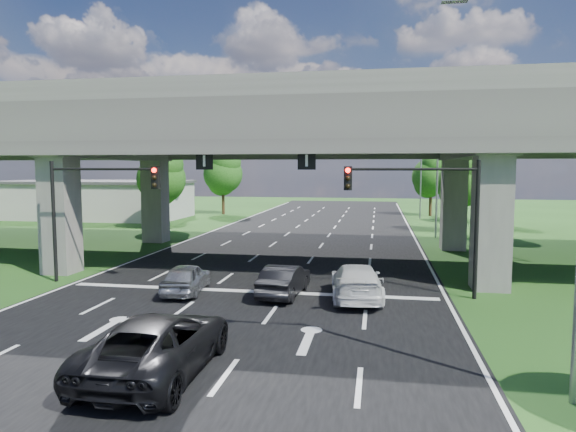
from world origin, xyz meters
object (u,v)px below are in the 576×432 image
(streetlight_beyond, at_px, (417,167))
(car_dark, at_px, (284,280))
(streetlight_far, at_px, (432,166))
(car_white, at_px, (356,282))
(car_silver, at_px, (186,278))
(signal_left, at_px, (93,198))
(streetlight_near, at_px, (566,159))
(car_trailing, at_px, (158,344))
(signal_right, at_px, (425,202))

(streetlight_beyond, relative_size, car_dark, 2.40)
(streetlight_far, height_order, car_white, streetlight_far)
(car_silver, bearing_deg, signal_left, -18.96)
(signal_left, bearing_deg, car_silver, -13.19)
(signal_left, distance_m, streetlight_beyond, 40.30)
(streetlight_near, bearing_deg, car_trailing, -179.60)
(signal_left, height_order, car_trailing, signal_left)
(streetlight_near, xyz_separation_m, car_white, (-5.14, 9.00, -5.07))
(streetlight_far, relative_size, car_white, 1.94)
(car_trailing, bearing_deg, car_dark, -101.86)
(streetlight_far, bearing_deg, car_white, -103.76)
(car_white, relative_size, car_trailing, 0.87)
(streetlight_far, bearing_deg, car_dark, -111.56)
(streetlight_near, xyz_separation_m, car_silver, (-12.75, 8.73, -5.15))
(streetlight_near, relative_size, streetlight_far, 1.00)
(signal_right, height_order, car_white, signal_right)
(streetlight_far, distance_m, car_trailing, 32.13)
(signal_left, bearing_deg, signal_right, 0.00)
(signal_right, height_order, car_silver, signal_right)
(car_silver, xyz_separation_m, car_trailing, (2.60, -8.80, 0.15))
(car_dark, relative_size, car_white, 0.81)
(car_dark, bearing_deg, streetlight_near, 137.55)
(signal_right, bearing_deg, car_white, -161.81)
(car_white, bearing_deg, streetlight_beyond, -103.39)
(car_silver, relative_size, car_dark, 0.95)
(streetlight_near, bearing_deg, streetlight_beyond, 90.00)
(car_dark, distance_m, car_white, 3.16)
(streetlight_far, xyz_separation_m, streetlight_beyond, (0.00, 16.00, 0.00))
(signal_left, bearing_deg, car_trailing, -52.20)
(car_trailing, bearing_deg, car_silver, -73.84)
(streetlight_far, distance_m, car_silver, 25.33)
(streetlight_far, distance_m, car_white, 22.21)
(car_silver, bearing_deg, streetlight_far, -126.71)
(car_white, bearing_deg, signal_right, -167.29)
(car_trailing, bearing_deg, signal_right, -128.49)
(streetlight_far, bearing_deg, streetlight_near, -90.00)
(signal_right, bearing_deg, streetlight_near, -77.12)
(streetlight_beyond, distance_m, car_white, 37.70)
(streetlight_beyond, height_order, car_white, streetlight_beyond)
(streetlight_near, height_order, streetlight_beyond, same)
(streetlight_beyond, distance_m, car_dark, 38.26)
(signal_left, height_order, streetlight_near, streetlight_near)
(streetlight_near, bearing_deg, car_silver, 145.60)
(car_dark, height_order, car_white, car_white)
(streetlight_near, xyz_separation_m, streetlight_far, (0.00, 30.00, 0.00))
(streetlight_beyond, height_order, car_dark, streetlight_beyond)
(signal_right, bearing_deg, car_silver, -173.40)
(signal_right, height_order, car_dark, signal_right)
(streetlight_beyond, xyz_separation_m, car_dark, (-8.30, -37.00, -5.13))
(car_trailing, bearing_deg, streetlight_far, -108.95)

